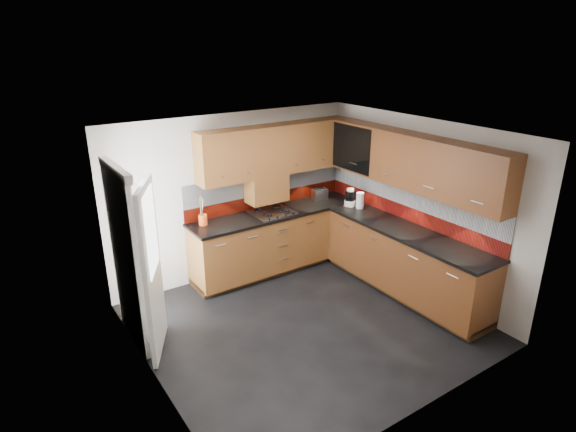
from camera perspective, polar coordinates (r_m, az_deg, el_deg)
room at (r=5.50m, az=2.34°, el=0.48°), size 4.00×3.80×2.64m
base_cabinets at (r=7.04m, az=5.78°, el=-4.27°), size 2.70×3.20×0.95m
countertop at (r=6.83m, az=5.91°, el=-0.68°), size 2.72×3.22×0.04m
backsplash at (r=7.03m, az=6.24°, el=2.45°), size 2.70×3.20×0.54m
upper_cabinets at (r=6.72m, az=6.95°, el=7.14°), size 2.50×3.20×0.72m
extractor_hood at (r=7.09m, az=-2.57°, el=3.31°), size 0.60×0.33×0.40m
glass_cabinet at (r=7.24m, az=8.39°, el=8.26°), size 0.32×0.80×0.66m
back_door at (r=5.59m, az=-17.46°, el=-5.37°), size 0.42×1.19×2.04m
gas_hob at (r=7.07m, az=-1.82°, el=0.47°), size 0.59×0.52×0.05m
utensil_pot at (r=6.70m, az=-10.08°, el=-0.28°), size 0.12×0.12×0.42m
toaster at (r=7.67m, az=3.77°, el=2.62°), size 0.25×0.18×0.17m
food_processor at (r=7.39m, az=7.36°, el=2.14°), size 0.17×0.17×0.28m
paper_towel at (r=7.31m, az=8.53°, el=1.83°), size 0.14×0.14×0.24m
orange_cloth at (r=7.42m, az=7.23°, el=1.24°), size 0.13×0.12×0.01m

